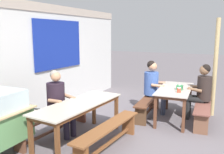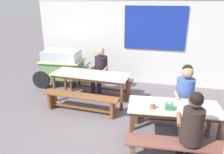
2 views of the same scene
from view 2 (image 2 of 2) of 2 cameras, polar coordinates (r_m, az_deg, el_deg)
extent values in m
plane|color=#645D62|center=(4.62, 3.18, -12.53)|extent=(40.00, 40.00, 0.00)
cube|color=silver|center=(6.55, 7.78, 8.76)|extent=(6.40, 0.12, 2.43)
cube|color=navy|center=(6.36, 11.09, 12.45)|extent=(1.71, 0.03, 1.19)
cube|color=beige|center=(5.36, -5.69, 0.72)|extent=(1.93, 0.77, 0.02)
cube|color=brown|center=(5.37, -5.67, 0.29)|extent=(1.84, 0.70, 0.06)
cube|color=brown|center=(5.50, 3.97, -3.10)|extent=(0.06, 0.06, 0.64)
cube|color=brown|center=(5.01, 2.52, -5.52)|extent=(0.06, 0.06, 0.64)
cube|color=brown|center=(6.09, -12.15, -1.16)|extent=(0.06, 0.06, 0.64)
cube|color=brown|center=(5.65, -14.82, -3.12)|extent=(0.06, 0.06, 0.64)
cube|color=#BAAEA2|center=(3.94, 15.96, -7.49)|extent=(1.63, 0.83, 0.02)
cube|color=brown|center=(3.95, 15.91, -8.00)|extent=(1.54, 0.76, 0.06)
cube|color=brown|center=(4.51, 24.12, -10.52)|extent=(0.07, 0.07, 0.65)
cube|color=brown|center=(4.05, 26.09, -14.53)|extent=(0.07, 0.07, 0.65)
cube|color=brown|center=(4.34, 5.65, -9.94)|extent=(0.07, 0.07, 0.65)
cube|color=brown|center=(3.86, 5.11, -14.13)|extent=(0.07, 0.07, 0.65)
cube|color=brown|center=(5.99, -3.39, -0.14)|extent=(1.90, 0.38, 0.03)
cube|color=brown|center=(5.86, 4.26, -2.91)|extent=(0.07, 0.25, 0.40)
cube|color=brown|center=(6.38, -10.32, -1.18)|extent=(0.07, 0.25, 0.40)
cube|color=brown|center=(6.11, -3.33, -2.90)|extent=(1.61, 0.12, 0.04)
cube|color=brown|center=(4.96, -8.23, -4.85)|extent=(1.77, 0.37, 0.03)
cube|color=brown|center=(4.81, 0.22, -8.32)|extent=(0.07, 0.25, 0.40)
cube|color=brown|center=(5.39, -15.50, -5.78)|extent=(0.07, 0.25, 0.40)
cube|color=brown|center=(5.10, -8.06, -8.04)|extent=(1.48, 0.11, 0.04)
cube|color=brown|center=(4.61, 14.78, -7.38)|extent=(1.55, 0.42, 0.03)
cube|color=brown|center=(4.83, 22.28, -9.86)|extent=(0.08, 0.25, 0.40)
cube|color=brown|center=(4.68, 6.58, -9.32)|extent=(0.08, 0.25, 0.40)
cube|color=brown|center=(4.76, 14.44, -10.72)|extent=(1.25, 0.16, 0.04)
cube|color=brown|center=(3.58, 16.57, -16.35)|extent=(1.57, 0.46, 0.03)
cube|color=brown|center=(3.67, 5.47, -18.64)|extent=(0.08, 0.28, 0.40)
cube|color=#629A5D|center=(6.58, -12.80, 2.05)|extent=(1.16, 0.76, 0.48)
cube|color=silver|center=(6.47, -13.08, 5.40)|extent=(1.05, 0.68, 0.32)
cube|color=tan|center=(6.51, -12.98, 4.15)|extent=(1.25, 0.84, 0.02)
cylinder|color=black|center=(7.19, -15.25, 1.37)|extent=(0.52, 0.08, 0.52)
cylinder|color=black|center=(6.57, -18.04, -0.74)|extent=(0.52, 0.08, 0.52)
cylinder|color=#333333|center=(6.53, -8.50, -1.26)|extent=(0.05, 0.05, 0.26)
cylinder|color=#3F3F3F|center=(6.29, -6.67, 2.94)|extent=(0.08, 0.70, 0.04)
cylinder|color=#30374C|center=(4.46, 17.67, -11.62)|extent=(0.11, 0.11, 0.43)
cylinder|color=#30374C|center=(4.51, 19.92, -11.52)|extent=(0.11, 0.11, 0.43)
cylinder|color=#30374C|center=(4.47, 17.54, -7.70)|extent=(0.20, 0.36, 0.13)
cylinder|color=#30374C|center=(4.52, 19.76, -7.65)|extent=(0.20, 0.36, 0.13)
cylinder|color=#3A59A2|center=(4.51, 18.52, -3.75)|extent=(0.35, 0.35, 0.56)
sphere|color=tan|center=(4.35, 19.20, 1.19)|extent=(0.22, 0.22, 0.22)
sphere|color=black|center=(4.36, 19.15, 1.79)|extent=(0.20, 0.20, 0.20)
cylinder|color=tan|center=(4.31, 16.65, -4.87)|extent=(0.13, 0.31, 0.10)
cylinder|color=tan|center=(4.42, 21.52, -4.82)|extent=(0.13, 0.31, 0.07)
cylinder|color=#231E2F|center=(5.79, -4.98, -3.08)|extent=(0.11, 0.11, 0.43)
cylinder|color=#231E2F|center=(5.72, -3.35, -3.34)|extent=(0.11, 0.11, 0.43)
cylinder|color=#231E2F|center=(5.84, -4.30, -0.07)|extent=(0.18, 0.40, 0.13)
cylinder|color=#231E2F|center=(5.76, -2.69, -0.30)|extent=(0.18, 0.40, 0.13)
cylinder|color=black|center=(5.86, -2.84, 2.79)|extent=(0.34, 0.34, 0.55)
sphere|color=tan|center=(5.74, -2.99, 6.55)|extent=(0.19, 0.19, 0.19)
sphere|color=gray|center=(5.76, -2.87, 6.93)|extent=(0.18, 0.18, 0.18)
cylinder|color=tan|center=(5.79, -5.29, 2.38)|extent=(0.11, 0.31, 0.09)
cylinder|color=tan|center=(5.64, -1.81, 1.95)|extent=(0.11, 0.31, 0.10)
cylinder|color=black|center=(4.00, 20.12, -15.98)|extent=(0.11, 0.11, 0.43)
cylinder|color=black|center=(3.98, 17.46, -15.87)|extent=(0.11, 0.11, 0.43)
cylinder|color=black|center=(3.72, 20.89, -14.14)|extent=(0.14, 0.36, 0.13)
cylinder|color=black|center=(3.70, 18.05, -14.02)|extent=(0.14, 0.36, 0.13)
cylinder|color=#2C221F|center=(3.44, 20.25, -11.96)|extent=(0.31, 0.31, 0.54)
sphere|color=brown|center=(3.26, 21.08, -5.66)|extent=(0.21, 0.21, 0.21)
sphere|color=black|center=(3.22, 21.23, -5.29)|extent=(0.20, 0.20, 0.20)
cylinder|color=brown|center=(3.62, 22.66, -10.76)|extent=(0.08, 0.30, 0.08)
cylinder|color=brown|center=(3.57, 17.13, -10.48)|extent=(0.08, 0.31, 0.11)
cube|color=#2F7E48|center=(3.80, 14.75, -7.41)|extent=(0.13, 0.12, 0.10)
cube|color=white|center=(3.77, 14.83, -6.58)|extent=(0.05, 0.04, 0.02)
cylinder|color=#E04831|center=(3.76, 10.61, -7.42)|extent=(0.08, 0.08, 0.09)
cylinder|color=white|center=(3.74, 10.67, -6.68)|extent=(0.07, 0.07, 0.02)
camera|label=1|loc=(5.68, -52.23, 6.93)|focal=39.10mm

